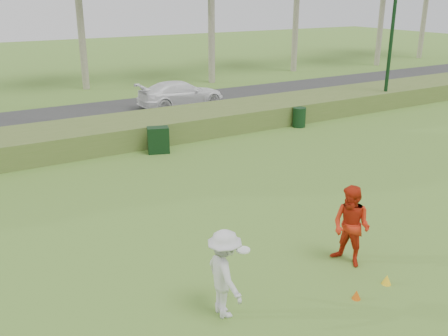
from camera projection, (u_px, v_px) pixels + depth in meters
ground at (318, 278)px, 10.79m from camera, size 120.00×120.00×0.00m
reed_strip at (124, 131)px, 20.37m from camera, size 80.00×3.00×0.90m
park_road at (90, 116)px, 24.56m from camera, size 80.00×6.00×0.06m
player_white at (225, 274)px, 9.30m from camera, size 0.91×1.19×1.76m
player_red at (351, 226)px, 11.05m from camera, size 0.91×1.06×1.86m
cone_orange at (356, 295)px, 10.02m from camera, size 0.18×0.18×0.20m
cone_yellow at (387, 280)px, 10.52m from camera, size 0.20×0.20×0.22m
utility_cabinet at (158, 140)px, 18.98m from camera, size 0.92×0.73×1.01m
trash_bin at (299, 117)px, 22.66m from camera, size 0.66×0.66×0.89m
car_right at (181, 94)px, 26.28m from camera, size 4.68×1.99×1.35m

